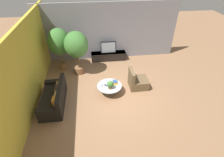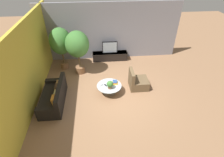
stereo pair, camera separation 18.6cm
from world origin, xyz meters
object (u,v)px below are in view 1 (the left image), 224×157
television (108,47)px  potted_plant_tabletop (110,85)px  coffee_table (109,88)px  media_console (108,56)px  armchair_wicker (137,82)px  potted_palm_tall (59,43)px  potted_palm_corner (76,46)px  couch_by_wall (54,98)px

television → potted_plant_tabletop: bearing=-94.8°
coffee_table → potted_plant_tabletop: 0.35m
media_console → potted_plant_tabletop: potted_plant_tabletop is taller
coffee_table → armchair_wicker: armchair_wicker is taller
potted_palm_tall → armchair_wicker: bearing=-29.6°
potted_plant_tabletop → potted_palm_corner: bearing=125.2°
coffee_table → potted_palm_tall: bearing=134.1°
armchair_wicker → couch_by_wall: bearing=101.1°
armchair_wicker → potted_palm_corner: 3.18m
couch_by_wall → armchair_wicker: (3.47, 0.68, -0.02)m
television → armchair_wicker: size_ratio=0.94×
media_console → television: television is taller
potted_palm_tall → potted_plant_tabletop: size_ratio=6.26×
media_console → coffee_table: (-0.27, -2.85, 0.04)m
media_console → couch_by_wall: (-2.47, -3.26, 0.06)m
couch_by_wall → potted_palm_tall: size_ratio=0.89×
coffee_table → couch_by_wall: 2.24m
potted_palm_tall → potted_palm_corner: size_ratio=0.99×
media_console → potted_palm_corner: 2.31m
potted_palm_tall → television: bearing=15.0°
coffee_table → potted_palm_corner: size_ratio=0.48×
armchair_wicker → potted_palm_tall: size_ratio=0.40×
coffee_table → armchair_wicker: size_ratio=1.20×
media_console → potted_palm_corner: potted_palm_corner is taller
television → armchair_wicker: 2.80m
armchair_wicker → potted_palm_corner: size_ratio=0.40×
coffee_table → potted_palm_corner: 2.45m
coffee_table → potted_palm_tall: potted_palm_tall is taller
coffee_table → potted_palm_corner: (-1.31, 1.70, 1.20)m
potted_palm_corner → armchair_wicker: bearing=-29.1°
potted_palm_tall → media_console: bearing=15.0°
potted_palm_tall → potted_plant_tabletop: potted_palm_tall is taller
couch_by_wall → coffee_table: bearing=100.7°
media_console → television: size_ratio=2.38×
potted_palm_corner → potted_plant_tabletop: 2.46m
media_console → coffee_table: size_ratio=1.87×
television → armchair_wicker: (1.00, -2.58, -0.48)m
armchair_wicker → television: bearing=21.2°
television → potted_palm_corner: bearing=-143.9°
coffee_table → potted_palm_tall: 3.28m
coffee_table → couch_by_wall: bearing=-169.3°
couch_by_wall → potted_palm_tall: (0.07, 2.62, 1.15)m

